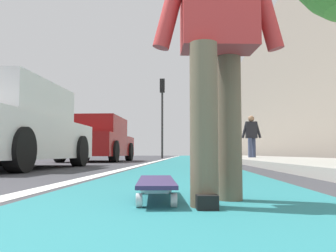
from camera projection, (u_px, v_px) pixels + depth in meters
ground_plane at (187, 162)px, 11.07m from camera, size 80.00×80.00×0.00m
bike_lane_paint at (187, 158)px, 25.01m from camera, size 56.00×1.82×0.00m
lane_stripe_white at (169, 158)px, 21.09m from camera, size 52.00×0.16×0.01m
sidewalk_curb at (245, 158)px, 18.89m from camera, size 52.00×3.20×0.13m
building_facade at (282, 83)px, 23.05m from camera, size 40.00×1.20×9.30m
skateboard at (156, 183)px, 2.10m from camera, size 0.85×0.28×0.11m
skater_person at (218, 29)px, 2.00m from camera, size 0.48×0.72×1.64m
parked_car_near at (8, 128)px, 6.38m from camera, size 4.28×1.93×1.48m
parked_car_mid at (98, 140)px, 12.52m from camera, size 4.32×1.94×1.49m
traffic_light at (162, 104)px, 21.63m from camera, size 0.33×0.28×4.66m
pedestrian_distant at (252, 135)px, 13.51m from camera, size 0.47×0.72×1.66m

